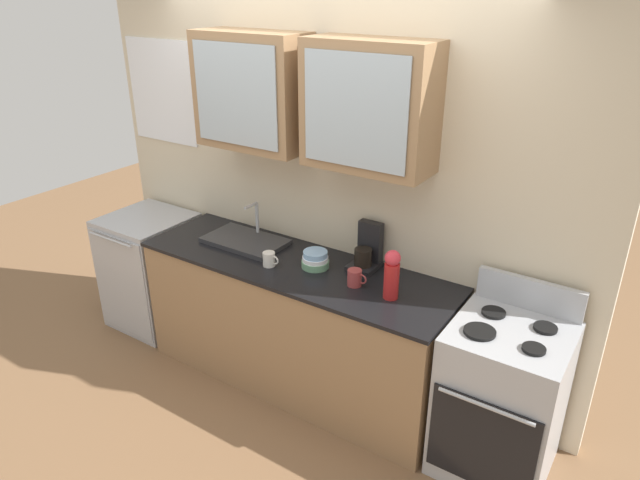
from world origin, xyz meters
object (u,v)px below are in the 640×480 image
Objects in this scene: dishwasher at (152,270)px; coffee_maker at (367,251)px; stove_range at (501,400)px; cup_near_bowls at (355,278)px; cup_near_sink at (269,259)px; vase at (392,274)px; sink_faucet at (246,240)px; bowl_stack at (315,260)px.

coffee_maker is (1.80, 0.23, 0.56)m from dishwasher.
stove_range reaches higher than cup_near_bowls.
cup_near_sink reaches higher than dishwasher.
dishwasher is (-2.11, 0.04, -0.60)m from vase.
cup_near_bowls is 0.27m from coffee_maker.
vase reaches higher than cup_near_sink.
sink_faucet is at bearing 152.48° from cup_near_sink.
cup_near_bowls is at bearing 7.71° from cup_near_sink.
cup_near_bowls is at bearing -0.79° from dishwasher.
sink_faucet reaches higher than cup_near_sink.
stove_range is at bearing 0.09° from dishwasher.
cup_near_sink is 1.38m from dishwasher.
bowl_stack is at bearing 30.31° from cup_near_sink.
cup_near_sink is (-0.82, -0.07, -0.11)m from vase.
cup_near_sink is at bearing -147.36° from coffee_maker.
cup_near_bowls reaches higher than dishwasher.
bowl_stack is 0.19× the size of dishwasher.
coffee_maker reaches higher than dishwasher.
coffee_maker reaches higher than cup_near_sink.
cup_near_bowls is at bearing -6.41° from sink_faucet.
sink_faucet is at bearing 177.70° from stove_range.
stove_range is 1.35m from bowl_stack.
vase reaches higher than bowl_stack.
bowl_stack is 1.53× the size of cup_near_sink.
dishwasher is (-1.29, 0.10, -0.50)m from cup_near_sink.
stove_range is 8.77× the size of cup_near_bowls.
stove_range is 1.05m from cup_near_bowls.
cup_near_bowls is 1.93m from dishwasher.
stove_range is 1.91m from sink_faucet.
coffee_maker is (0.27, 0.18, 0.06)m from bowl_stack.
stove_range is 0.91m from vase.
sink_faucet is 1.18m from vase.
cup_near_bowls is at bearing 177.74° from vase.
cup_near_sink is (-1.50, -0.11, 0.49)m from stove_range.
dishwasher is at bearing 179.21° from cup_near_bowls.
vase is (0.57, -0.08, 0.10)m from bowl_stack.
stove_range is 6.22× the size of bowl_stack.
sink_faucet is 0.40m from cup_near_sink.
stove_range reaches higher than cup_near_sink.
dishwasher is (-2.79, -0.00, -0.01)m from stove_range.
vase is at bearing -40.82° from coffee_maker.
dishwasher is (-0.94, -0.08, -0.47)m from sink_faucet.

